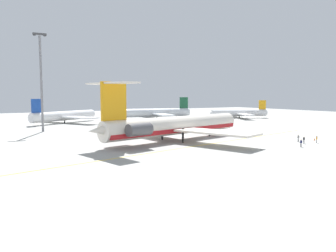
{
  "coord_description": "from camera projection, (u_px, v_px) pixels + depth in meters",
  "views": [
    {
      "loc": [
        -48.03,
        -61.34,
        11.47
      ],
      "look_at": [
        -4.18,
        11.02,
        3.31
      ],
      "focal_mm": 35.14,
      "sensor_mm": 36.0,
      "label": 1
    }
  ],
  "objects": [
    {
      "name": "ground_crew_near_nose",
      "position": [
        298.0,
        137.0,
        79.47
      ],
      "size": [
        0.33,
        0.35,
        1.77
      ],
      "rotation": [
        0.0,
        0.0,
        3.9
      ],
      "color": "black",
      "rests_on": "ground"
    },
    {
      "name": "airliner_far_right",
      "position": [
        238.0,
        113.0,
        159.59
      ],
      "size": [
        27.45,
        27.69,
        8.62
      ],
      "rotation": [
        0.0,
        0.0,
        2.72
      ],
      "color": "white",
      "rests_on": "ground"
    },
    {
      "name": "airliner_mid_left",
      "position": [
        66.0,
        116.0,
        132.81
      ],
      "size": [
        30.49,
        30.9,
        9.84
      ],
      "rotation": [
        0.0,
        0.0,
        0.5
      ],
      "color": "white",
      "rests_on": "ground"
    },
    {
      "name": "ground",
      "position": [
        207.0,
        143.0,
        78.09
      ],
      "size": [
        320.65,
        320.65,
        0.0
      ],
      "primitive_type": "plane",
      "color": "#9E9E99"
    },
    {
      "name": "ground_crew_portside",
      "position": [
        304.0,
        139.0,
        76.86
      ],
      "size": [
        0.37,
        0.27,
        1.67
      ],
      "rotation": [
        0.0,
        0.0,
        1.02
      ],
      "color": "black",
      "rests_on": "ground"
    },
    {
      "name": "airliner_mid_right",
      "position": [
        155.0,
        113.0,
        152.62
      ],
      "size": [
        33.87,
        33.7,
        10.15
      ],
      "rotation": [
        0.0,
        0.0,
        2.95
      ],
      "color": "silver",
      "rests_on": "ground"
    },
    {
      "name": "main_jetliner",
      "position": [
        172.0,
        126.0,
        80.61
      ],
      "size": [
        48.0,
        42.8,
        14.09
      ],
      "rotation": [
        0.0,
        0.0,
        0.22
      ],
      "color": "silver",
      "rests_on": "ground"
    },
    {
      "name": "taxiway_centreline",
      "position": [
        199.0,
        146.0,
        73.86
      ],
      "size": [
        91.17,
        18.05,
        0.01
      ],
      "primitive_type": "cube",
      "rotation": [
        0.0,
        0.0,
        0.19
      ],
      "color": "gold",
      "rests_on": "ground"
    },
    {
      "name": "light_mast",
      "position": [
        41.0,
        79.0,
        99.74
      ],
      "size": [
        4.0,
        0.7,
        29.81
      ],
      "color": "slate",
      "rests_on": "ground"
    },
    {
      "name": "ground_crew_near_tail",
      "position": [
        301.0,
        142.0,
        71.53
      ],
      "size": [
        0.34,
        0.33,
        1.73
      ],
      "rotation": [
        0.0,
        0.0,
        0.81
      ],
      "color": "black",
      "rests_on": "ground"
    },
    {
      "name": "safety_cone_nose",
      "position": [
        314.0,
        139.0,
        82.02
      ],
      "size": [
        0.4,
        0.4,
        0.55
      ],
      "primitive_type": "cone",
      "color": "#EA590F",
      "rests_on": "ground"
    },
    {
      "name": "ground_crew_starboard",
      "position": [
        317.0,
        138.0,
        77.58
      ],
      "size": [
        0.39,
        0.27,
        1.71
      ],
      "rotation": [
        0.0,
        0.0,
        2.1
      ],
      "color": "black",
      "rests_on": "ground"
    }
  ]
}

